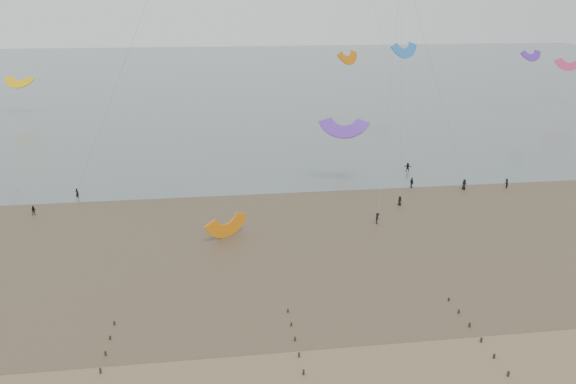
{
  "coord_description": "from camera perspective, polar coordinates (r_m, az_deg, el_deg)",
  "views": [
    {
      "loc": [
        -2.95,
        -39.81,
        31.94
      ],
      "look_at": [
        6.16,
        28.0,
        8.0
      ],
      "focal_mm": 35.0,
      "sensor_mm": 36.0,
      "label": 1
    }
  ],
  "objects": [
    {
      "name": "grounded_kite",
      "position": [
        79.47,
        -6.18,
        -4.53
      ],
      "size": [
        7.49,
        7.18,
        3.25
      ],
      "primitive_type": null,
      "rotation": [
        1.54,
        0.0,
        0.61
      ],
      "color": "orange",
      "rests_on": "ground"
    },
    {
      "name": "kitesurfers",
      "position": [
        96.3,
        8.06,
        0.26
      ],
      "size": [
        89.72,
        25.97,
        1.86
      ],
      "color": "black",
      "rests_on": "ground"
    },
    {
      "name": "kites_airborne",
      "position": [
        128.52,
        -11.14,
        14.37
      ],
      "size": [
        259.16,
        115.37,
        45.41
      ],
      "color": "blue",
      "rests_on": "ground"
    },
    {
      "name": "sea_and_shore",
      "position": [
        80.8,
        -7.85,
        -4.19
      ],
      "size": [
        500.0,
        665.0,
        0.03
      ],
      "color": "#475654",
      "rests_on": "ground"
    },
    {
      "name": "kitesurfer_lead",
      "position": [
        99.62,
        -20.63,
        -0.15
      ],
      "size": [
        0.79,
        0.69,
        1.81
      ],
      "primitive_type": "imported",
      "rotation": [
        0.0,
        0.0,
        2.66
      ],
      "color": "black",
      "rests_on": "ground"
    }
  ]
}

